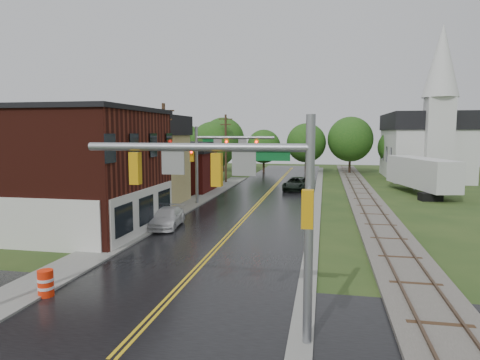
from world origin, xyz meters
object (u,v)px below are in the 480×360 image
(tree_left_e, at_px, (214,146))
(pickup_white, at_px, (167,218))
(traffic_signal_near, at_px, (240,187))
(suv_dark, at_px, (296,184))
(construction_barrel, at_px, (46,283))
(church, at_px, (426,138))
(utility_pole_b, at_px, (164,156))
(semi_trailer, at_px, (421,173))
(tree_left_c, at_px, (164,150))
(utility_pole_c, at_px, (226,147))
(tree_left_b, at_px, (102,141))
(tree_left_a, at_px, (22,150))
(brick_building, at_px, (48,169))
(traffic_signal_far, at_px, (219,151))

(tree_left_e, relative_size, pickup_white, 1.76)
(traffic_signal_near, distance_m, pickup_white, 17.77)
(suv_dark, bearing_deg, construction_barrel, -96.18)
(church, bearing_deg, tree_left_e, -164.80)
(utility_pole_b, distance_m, semi_trailer, 28.07)
(pickup_white, relative_size, construction_barrel, 4.19)
(utility_pole_b, relative_size, tree_left_c, 1.18)
(tree_left_e, bearing_deg, semi_trailer, -17.81)
(semi_trailer, bearing_deg, traffic_signal_near, -109.63)
(semi_trailer, bearing_deg, pickup_white, -135.48)
(suv_dark, distance_m, semi_trailer, 13.45)
(utility_pole_c, relative_size, suv_dark, 1.66)
(tree_left_b, bearing_deg, pickup_white, -48.55)
(utility_pole_c, distance_m, tree_left_a, 25.67)
(brick_building, height_order, traffic_signal_near, brick_building)
(traffic_signal_near, distance_m, tree_left_e, 45.59)
(utility_pole_c, distance_m, tree_left_b, 16.42)
(tree_left_a, bearing_deg, utility_pole_b, 0.45)
(suv_dark, xyz_separation_m, construction_barrel, (-7.90, -34.13, -0.20))
(church, xyz_separation_m, traffic_signal_near, (-16.53, -51.74, -0.87))
(tree_left_a, xyz_separation_m, suv_dark, (22.74, 16.24, -4.36))
(utility_pole_b, bearing_deg, construction_barrel, -84.29)
(traffic_signal_far, relative_size, tree_left_c, 0.96)
(traffic_signal_near, bearing_deg, semi_trailer, 70.37)
(brick_building, bearing_deg, tree_left_e, 83.29)
(traffic_signal_far, height_order, tree_left_c, tree_left_c)
(traffic_signal_near, bearing_deg, suv_dark, 90.91)
(tree_left_a, bearing_deg, utility_pole_c, 59.45)
(church, bearing_deg, traffic_signal_far, -131.27)
(brick_building, xyz_separation_m, church, (32.48, 38.74, 1.68))
(utility_pole_b, height_order, utility_pole_c, same)
(tree_left_e, distance_m, semi_trailer, 26.48)
(traffic_signal_far, height_order, utility_pole_c, utility_pole_c)
(utility_pole_b, bearing_deg, tree_left_a, -179.55)
(tree_left_e, bearing_deg, traffic_signal_far, -74.11)
(suv_dark, bearing_deg, utility_pole_b, -114.17)
(utility_pole_c, height_order, tree_left_c, utility_pole_c)
(utility_pole_b, relative_size, construction_barrel, 8.13)
(utility_pole_b, height_order, tree_left_a, utility_pole_b)
(traffic_signal_near, xyz_separation_m, tree_left_b, (-21.32, 29.90, 0.75))
(tree_left_c, bearing_deg, brick_building, -86.86)
(brick_building, xyz_separation_m, tree_left_a, (-7.36, 6.90, 0.96))
(utility_pole_b, bearing_deg, semi_trailer, 34.48)
(church, height_order, tree_left_b, church)
(utility_pole_c, bearing_deg, traffic_signal_far, -78.91)
(tree_left_e, relative_size, suv_dark, 1.50)
(utility_pole_c, xyz_separation_m, tree_left_b, (-11.05, -12.10, 1.00))
(tree_left_a, xyz_separation_m, tree_left_e, (11.00, 24.00, -0.30))
(traffic_signal_near, xyz_separation_m, tree_left_e, (-12.32, 43.90, -0.16))
(utility_pole_c, bearing_deg, pickup_white, -85.74)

